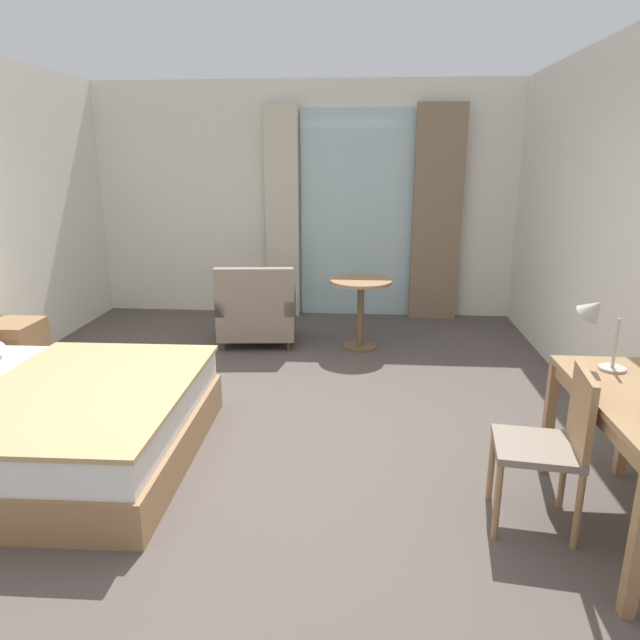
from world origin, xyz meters
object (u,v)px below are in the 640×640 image
desk_chair (553,440)px  writing_desk (640,417)px  desk_lamp (597,317)px  bed (31,420)px  nightstand (16,351)px  armchair_by_window (257,313)px  round_cafe_table (361,298)px

desk_chair → writing_desk: bearing=-6.0°
desk_lamp → bed: bearing=179.5°
writing_desk → desk_chair: size_ratio=1.41×
writing_desk → desk_chair: 0.43m
bed → nightstand: bearing=124.8°
desk_chair → desk_lamp: desk_lamp is taller
desk_lamp → nightstand: bearing=162.8°
bed → writing_desk: bearing=-8.0°
nightstand → desk_chair: size_ratio=0.60×
desk_lamp → armchair_by_window: desk_lamp is taller
bed → desk_chair: bearing=-8.3°
armchair_by_window → desk_chair: bearing=-54.4°
writing_desk → armchair_by_window: (-2.53, 3.02, -0.33)m
writing_desk → desk_chair: desk_chair is taller
desk_chair → bed: bearing=171.7°
armchair_by_window → round_cafe_table: armchair_by_window is taller
writing_desk → round_cafe_table: 3.30m
desk_chair → desk_lamp: 0.77m
armchair_by_window → round_cafe_table: bearing=-2.5°
bed → writing_desk: (3.56, -0.50, 0.40)m
armchair_by_window → bed: bearing=-112.3°
nightstand → desk_lamp: (4.41, -1.37, 0.79)m
bed → nightstand: 1.63m
bed → desk_chair: 3.21m
writing_desk → round_cafe_table: (-1.43, 2.97, -0.14)m
round_cafe_table → armchair_by_window: bearing=177.5°
nightstand → writing_desk: writing_desk is taller
desk_lamp → round_cafe_table: 2.89m
desk_lamp → round_cafe_table: desk_lamp is taller
nightstand → armchair_by_window: armchair_by_window is taller
bed → round_cafe_table: size_ratio=2.85×
nightstand → desk_chair: desk_chair is taller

